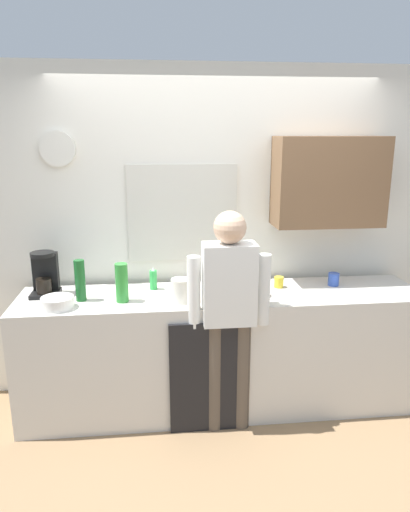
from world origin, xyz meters
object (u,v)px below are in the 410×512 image
bottle_green_wine (80,280)px  bottle_amber_beer (207,280)px  coffee_maker (45,275)px  mixing_bowl (57,303)px  person_at_sink (229,305)px  bottle_clear_soda (122,283)px  cup_yellow_cup (279,282)px  bottle_dark_sauce (227,289)px  storage_canister (181,291)px  potted_plant (253,279)px  cup_blue_mug (334,279)px  dish_soap (153,280)px

bottle_green_wine → bottle_amber_beer: (0.91, 0.03, -0.03)m
coffee_maker → mixing_bowl: bearing=-65.5°
person_at_sink → coffee_maker: bearing=167.4°
coffee_maker → bottle_amber_beer: coffee_maker is taller
bottle_amber_beer → bottle_clear_soda: size_ratio=0.82×
cup_yellow_cup → coffee_maker: bearing=179.0°
bottle_dark_sauce → bottle_clear_soda: size_ratio=0.64×
coffee_maker → bottle_amber_beer: size_ratio=1.43×
bottle_amber_beer → person_at_sink: (0.12, -0.29, -0.09)m
bottle_amber_beer → storage_canister: bottle_amber_beer is taller
bottle_green_wine → cup_yellow_cup: size_ratio=3.53×
bottle_clear_soda → mixing_bowl: size_ratio=1.27×
potted_plant → storage_canister: 0.54m
bottle_clear_soda → potted_plant: (0.94, 0.02, -0.01)m
cup_blue_mug → potted_plant: size_ratio=0.43×
coffee_maker → cup_yellow_cup: coffee_maker is taller
cup_blue_mug → potted_plant: (-0.68, -0.17, 0.08)m
storage_canister → person_at_sink: bearing=-26.3°
dish_soap → storage_canister: size_ratio=1.06×
dish_soap → storage_canister: dish_soap is taller
coffee_maker → bottle_amber_beer: bearing=-6.6°
bottle_green_wine → bottle_clear_soda: bottle_green_wine is taller
potted_plant → coffee_maker: bearing=172.5°
cup_yellow_cup → potted_plant: bearing=-145.4°
bottle_dark_sauce → storage_canister: bottle_dark_sauce is taller
storage_canister → person_at_sink: person_at_sink is taller
cup_blue_mug → coffee_maker: bearing=179.2°
bottle_green_wine → cup_blue_mug: 1.93m
coffee_maker → cup_blue_mug: size_ratio=3.30×
cup_blue_mug → dish_soap: (-1.41, 0.06, 0.03)m
storage_canister → bottle_clear_soda: bearing=172.6°
bottle_green_wine → potted_plant: (1.24, -0.04, -0.02)m
cup_yellow_cup → person_at_sink: size_ratio=0.05×
potted_plant → dish_soap: size_ratio=1.28×
cup_blue_mug → person_at_sink: person_at_sink is taller
cup_yellow_cup → cup_blue_mug: 0.44m
bottle_clear_soda → mixing_bowl: 0.45m
mixing_bowl → potted_plant: potted_plant is taller
cup_blue_mug → cup_yellow_cup: bearing=-180.0°
person_at_sink → storage_canister: bearing=159.3°
bottle_amber_beer → cup_blue_mug: size_ratio=2.30×
mixing_bowl → cup_yellow_cup: bearing=9.5°
bottle_green_wine → cup_blue_mug: bottle_green_wine is taller
cup_yellow_cup → storage_canister: bearing=-162.8°
coffee_maker → potted_plant: (1.52, -0.20, -0.01)m
coffee_maker → mixing_bowl: coffee_maker is taller
bottle_amber_beer → bottle_green_wine: bearing=-178.4°
mixing_bowl → person_at_sink: 1.17m
bottle_amber_beer → mixing_bowl: bottle_amber_beer is taller
bottle_amber_beer → cup_blue_mug: (1.02, 0.11, -0.07)m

